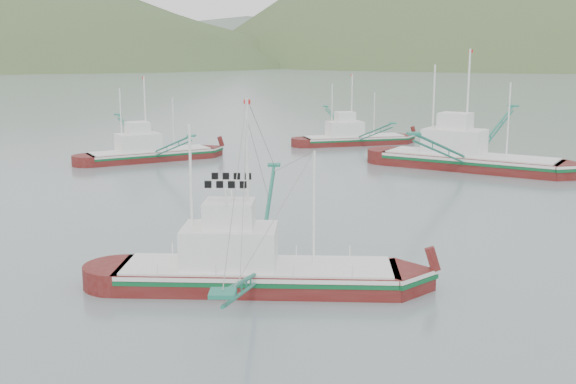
{
  "coord_description": "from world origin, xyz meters",
  "views": [
    {
      "loc": [
        0.59,
        -32.99,
        11.14
      ],
      "look_at": [
        0.0,
        6.0,
        3.2
      ],
      "focal_mm": 45.0,
      "sensor_mm": 36.0,
      "label": 1
    }
  ],
  "objects_px": {
    "main_boat": "(253,260)",
    "bg_boat_right": "(470,143)",
    "bg_boat_left": "(150,142)",
    "bg_boat_far": "(354,130)"
  },
  "relations": [
    {
      "from": "main_boat",
      "to": "bg_boat_far",
      "type": "distance_m",
      "value": 50.62
    },
    {
      "from": "main_boat",
      "to": "bg_boat_left",
      "type": "distance_m",
      "value": 39.94
    },
    {
      "from": "main_boat",
      "to": "bg_boat_far",
      "type": "height_order",
      "value": "main_boat"
    },
    {
      "from": "bg_boat_right",
      "to": "bg_boat_left",
      "type": "bearing_deg",
      "value": -158.73
    },
    {
      "from": "bg_boat_left",
      "to": "bg_boat_right",
      "type": "relative_size",
      "value": 0.76
    },
    {
      "from": "main_boat",
      "to": "bg_boat_right",
      "type": "relative_size",
      "value": 0.88
    },
    {
      "from": "bg_boat_left",
      "to": "bg_boat_far",
      "type": "distance_m",
      "value": 24.12
    },
    {
      "from": "main_boat",
      "to": "bg_boat_right",
      "type": "distance_m",
      "value": 37.65
    },
    {
      "from": "bg_boat_far",
      "to": "bg_boat_right",
      "type": "relative_size",
      "value": 0.78
    },
    {
      "from": "bg_boat_left",
      "to": "bg_boat_far",
      "type": "relative_size",
      "value": 0.97
    }
  ]
}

